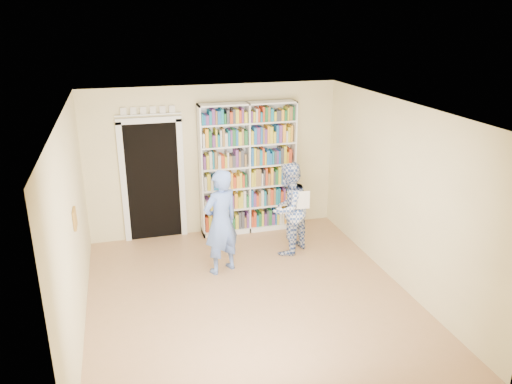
% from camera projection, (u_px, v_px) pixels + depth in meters
% --- Properties ---
extents(floor, '(5.00, 5.00, 0.00)m').
position_uv_depth(floor, '(250.00, 298.00, 7.12)').
color(floor, '#AB7E53').
rests_on(floor, ground).
extents(ceiling, '(5.00, 5.00, 0.00)m').
position_uv_depth(ceiling, '(250.00, 110.00, 6.22)').
color(ceiling, white).
rests_on(ceiling, wall_back).
extents(wall_back, '(4.50, 0.00, 4.50)m').
position_uv_depth(wall_back, '(214.00, 161.00, 8.94)').
color(wall_back, beige).
rests_on(wall_back, floor).
extents(wall_left, '(0.00, 5.00, 5.00)m').
position_uv_depth(wall_left, '(73.00, 229.00, 6.10)').
color(wall_left, beige).
rests_on(wall_left, floor).
extents(wall_right, '(0.00, 5.00, 5.00)m').
position_uv_depth(wall_right, '(400.00, 195.00, 7.24)').
color(wall_right, beige).
rests_on(wall_right, floor).
extents(bookshelf, '(1.74, 0.33, 2.39)m').
position_uv_depth(bookshelf, '(248.00, 168.00, 8.99)').
color(bookshelf, white).
rests_on(bookshelf, floor).
extents(doorway, '(1.10, 0.08, 2.43)m').
position_uv_depth(doorway, '(153.00, 175.00, 8.70)').
color(doorway, black).
rests_on(doorway, floor).
extents(wall_art, '(0.03, 0.25, 0.25)m').
position_uv_depth(wall_art, '(75.00, 219.00, 6.27)').
color(wall_art, brown).
rests_on(wall_art, wall_left).
extents(man_blue, '(0.72, 0.62, 1.67)m').
position_uv_depth(man_blue, '(221.00, 222.00, 7.61)').
color(man_blue, '#5A79C9').
rests_on(man_blue, floor).
extents(man_plaid, '(0.97, 0.94, 1.58)m').
position_uv_depth(man_plaid, '(288.00, 209.00, 8.26)').
color(man_plaid, '#2F4A92').
rests_on(man_plaid, floor).
extents(paper_sheet, '(0.21, 0.03, 0.30)m').
position_uv_depth(paper_sheet, '(303.00, 200.00, 8.01)').
color(paper_sheet, white).
rests_on(paper_sheet, man_plaid).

